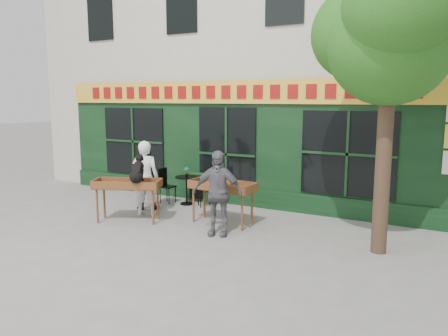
{
  "coord_description": "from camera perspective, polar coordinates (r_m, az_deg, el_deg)",
  "views": [
    {
      "loc": [
        5.51,
        -7.91,
        2.84
      ],
      "look_at": [
        0.91,
        0.5,
        1.3
      ],
      "focal_mm": 35.0,
      "sensor_mm": 36.0,
      "label": 1
    }
  ],
  "objects": [
    {
      "name": "ground",
      "position": [
        10.05,
        -5.98,
        -7.35
      ],
      "size": [
        80.0,
        80.0,
        0.0
      ],
      "primitive_type": "plane",
      "color": "slate",
      "rests_on": "ground"
    },
    {
      "name": "building",
      "position": [
        15.09,
        7.28,
        17.17
      ],
      "size": [
        14.0,
        7.26,
        10.0
      ],
      "color": "beige",
      "rests_on": "ground"
    },
    {
      "name": "street_tree",
      "position": [
        8.45,
        21.36,
        17.14
      ],
      "size": [
        3.05,
        2.9,
        5.6
      ],
      "color": "#382619",
      "rests_on": "ground"
    },
    {
      "name": "book_cart_center",
      "position": [
        10.3,
        -12.51,
        -2.4
      ],
      "size": [
        1.62,
        1.16,
        0.99
      ],
      "rotation": [
        0.0,
        0.0,
        0.41
      ],
      "color": "brown",
      "rests_on": "ground"
    },
    {
      "name": "dog",
      "position": [
        9.96,
        -11.27,
        -0.02
      ],
      "size": [
        0.55,
        0.69,
        0.6
      ],
      "primitive_type": null,
      "rotation": [
        0.0,
        0.0,
        0.41
      ],
      "color": "black",
      "rests_on": "book_cart_center"
    },
    {
      "name": "woman",
      "position": [
        10.77,
        -10.26,
        -1.32
      ],
      "size": [
        0.79,
        0.67,
        1.83
      ],
      "primitive_type": "imported",
      "rotation": [
        0.0,
        0.0,
        3.55
      ],
      "color": "white",
      "rests_on": "ground"
    },
    {
      "name": "book_cart_right",
      "position": [
        9.86,
        -0.23,
        -2.7
      ],
      "size": [
        1.54,
        0.72,
        0.99
      ],
      "rotation": [
        0.0,
        0.0,
        -0.07
      ],
      "color": "brown",
      "rests_on": "ground"
    },
    {
      "name": "man_right",
      "position": [
        9.06,
        -0.87,
        -3.29
      ],
      "size": [
        1.13,
        0.71,
        1.79
      ],
      "primitive_type": "imported",
      "rotation": [
        0.0,
        0.0,
        0.28
      ],
      "color": "#57575C",
      "rests_on": "ground"
    },
    {
      "name": "bistro_table",
      "position": [
        11.77,
        -4.91,
        -2.17
      ],
      "size": [
        0.6,
        0.6,
        0.76
      ],
      "color": "black",
      "rests_on": "ground"
    },
    {
      "name": "bistro_chair_left",
      "position": [
        12.05,
        -7.71,
        -1.88
      ],
      "size": [
        0.38,
        0.37,
        0.95
      ],
      "rotation": [
        0.0,
        0.0,
        1.54
      ],
      "color": "black",
      "rests_on": "ground"
    },
    {
      "name": "bistro_chair_right",
      "position": [
        11.54,
        -2.06,
        -2.3
      ],
      "size": [
        0.51,
        0.51,
        0.95
      ],
      "rotation": [
        0.0,
        0.0,
        -0.81
      ],
      "color": "black",
      "rests_on": "ground"
    },
    {
      "name": "potted_plant",
      "position": [
        11.71,
        -4.94,
        -0.47
      ],
      "size": [
        0.16,
        0.12,
        0.27
      ],
      "primitive_type": "imported",
      "rotation": [
        0.0,
        0.0,
        0.23
      ],
      "color": "gray",
      "rests_on": "bistro_table"
    },
    {
      "name": "man_left",
      "position": [
        11.43,
        -10.36,
        -1.42
      ],
      "size": [
        0.96,
        0.91,
        1.56
      ],
      "primitive_type": "imported",
      "rotation": [
        0.0,
        0.0,
        3.72
      ],
      "color": "black",
      "rests_on": "ground"
    },
    {
      "name": "chalkboard",
      "position": [
        12.18,
        -3.37,
        -2.46
      ],
      "size": [
        0.59,
        0.3,
        0.79
      ],
      "rotation": [
        0.0,
        0.0,
        0.2
      ],
      "color": "black",
      "rests_on": "ground"
    }
  ]
}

